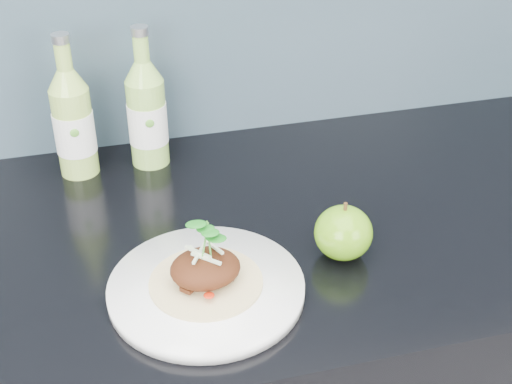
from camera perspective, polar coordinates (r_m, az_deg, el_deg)
dinner_plate at (r=0.89m, az=-4.00°, el=-7.70°), size 0.26×0.26×0.02m
pork_taco at (r=0.87m, az=-4.09°, el=-5.90°), size 0.14×0.14×0.10m
green_apple at (r=0.94m, az=7.00°, el=-3.25°), size 0.10×0.10×0.08m
cider_bottle_left at (r=1.13m, az=-14.41°, el=5.40°), size 0.07×0.07×0.23m
cider_bottle_right at (r=1.14m, az=-8.71°, el=6.22°), size 0.08×0.08×0.23m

